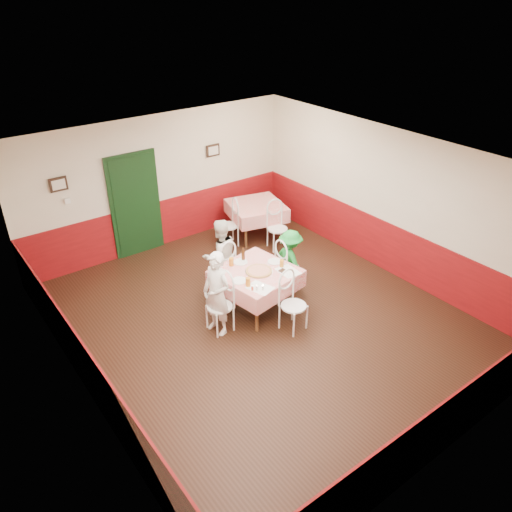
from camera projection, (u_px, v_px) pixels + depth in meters
floor at (262, 319)px, 8.54m from camera, size 7.00×7.00×0.00m
ceiling at (263, 162)px, 7.16m from camera, size 7.00×7.00×0.00m
back_wall at (159, 183)px, 10.28m from camera, size 6.00×0.10×2.80m
front_wall at (458, 371)px, 5.41m from camera, size 6.00×0.10×2.80m
left_wall at (74, 316)px, 6.28m from camera, size 0.10×7.00×2.80m
right_wall at (388, 202)px, 9.41m from camera, size 0.10×7.00×2.80m
wainscot_back at (164, 222)px, 10.72m from camera, size 6.00×0.03×1.00m
wainscot_front at (442, 428)px, 5.87m from camera, size 6.00×0.03×1.00m
wainscot_left at (87, 369)px, 6.74m from camera, size 0.03×7.00×1.00m
wainscot_right at (382, 244)px, 9.85m from camera, size 0.03×7.00×1.00m
door at (136, 206)px, 10.11m from camera, size 0.96×0.06×2.10m
picture_left at (58, 184)px, 8.98m from camera, size 0.32×0.03×0.26m
picture_right at (213, 150)px, 10.70m from camera, size 0.32×0.03×0.26m
thermostat at (68, 201)px, 9.21m from camera, size 0.10×0.03×0.10m
main_table at (256, 290)px, 8.66m from camera, size 1.40×1.40×0.77m
second_table at (256, 220)px, 11.11m from camera, size 1.36×1.36×0.77m
chair_left at (220, 307)px, 8.09m from camera, size 0.43×0.43×0.90m
chair_right at (288, 268)px, 9.15m from camera, size 0.44×0.44×0.90m
chair_far at (223, 269)px, 9.13m from camera, size 0.46×0.46×0.90m
chair_near at (294, 306)px, 8.11m from camera, size 0.47×0.47×0.90m
chair_second_a at (228, 226)px, 10.68m from camera, size 0.51×0.51×0.90m
chair_second_b at (278, 229)px, 10.55m from camera, size 0.51×0.51×0.90m
pizza at (259, 271)px, 8.44m from camera, size 0.51×0.51×0.03m
plate_left at (239, 281)px, 8.18m from camera, size 0.29×0.29×0.01m
plate_right at (275, 262)px, 8.73m from camera, size 0.29×0.29×0.01m
plate_far at (241, 262)px, 8.71m from camera, size 0.29×0.29×0.01m
glass_a at (248, 282)px, 8.02m from camera, size 0.09×0.09×0.15m
glass_b at (282, 263)px, 8.56m from camera, size 0.08×0.08×0.13m
glass_c at (231, 262)px, 8.59m from camera, size 0.09×0.09×0.15m
beer_bottle at (243, 255)px, 8.72m from camera, size 0.07×0.07×0.22m
shaker_a at (257, 288)px, 7.93m from camera, size 0.04×0.04×0.09m
shaker_b at (263, 288)px, 7.93m from camera, size 0.04×0.04×0.09m
shaker_c at (252, 288)px, 7.92m from camera, size 0.04×0.04×0.09m
menu_left at (260, 288)px, 8.01m from camera, size 0.41×0.47×0.00m
menu_right at (288, 271)px, 8.46m from camera, size 0.32×0.41×0.00m
wallet at (282, 271)px, 8.45m from camera, size 0.12×0.11×0.02m
diner_left at (217, 294)px, 7.92m from camera, size 0.46×0.60×1.45m
diner_far at (220, 256)px, 9.04m from camera, size 0.73×0.59×1.40m
diner_right at (290, 260)px, 9.11m from camera, size 0.48×0.79×1.18m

